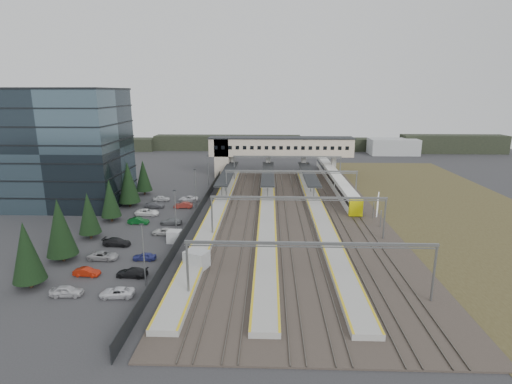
{
  "coord_description": "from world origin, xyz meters",
  "views": [
    {
      "loc": [
        7.32,
        -70.03,
        23.47
      ],
      "look_at": [
        4.7,
        7.41,
        4.0
      ],
      "focal_mm": 28.0,
      "sensor_mm": 36.0,
      "label": 1
    }
  ],
  "objects_px": {
    "train": "(334,179)",
    "billboard": "(378,205)",
    "office_building": "(63,147)",
    "footbridge": "(271,149)",
    "relay_cabin_near": "(197,260)",
    "relay_cabin_far": "(174,236)"
  },
  "relations": [
    {
      "from": "train",
      "to": "billboard",
      "type": "height_order",
      "value": "billboard"
    },
    {
      "from": "train",
      "to": "footbridge",
      "type": "bearing_deg",
      "value": 145.37
    },
    {
      "from": "billboard",
      "to": "relay_cabin_near",
      "type": "bearing_deg",
      "value": -145.61
    },
    {
      "from": "footbridge",
      "to": "train",
      "type": "distance_m",
      "value": 20.71
    },
    {
      "from": "train",
      "to": "billboard",
      "type": "relative_size",
      "value": 9.14
    },
    {
      "from": "relay_cabin_far",
      "to": "billboard",
      "type": "relative_size",
      "value": 0.37
    },
    {
      "from": "footbridge",
      "to": "billboard",
      "type": "relative_size",
      "value": 6.77
    },
    {
      "from": "relay_cabin_near",
      "to": "relay_cabin_far",
      "type": "distance_m",
      "value": 11.06
    },
    {
      "from": "footbridge",
      "to": "relay_cabin_near",
      "type": "bearing_deg",
      "value": -99.32
    },
    {
      "from": "train",
      "to": "relay_cabin_far",
      "type": "bearing_deg",
      "value": -127.79
    },
    {
      "from": "office_building",
      "to": "train",
      "type": "height_order",
      "value": "office_building"
    },
    {
      "from": "relay_cabin_far",
      "to": "billboard",
      "type": "xyz_separation_m",
      "value": [
        34.86,
        10.53,
        2.59
      ]
    },
    {
      "from": "office_building",
      "to": "footbridge",
      "type": "height_order",
      "value": "office_building"
    },
    {
      "from": "relay_cabin_near",
      "to": "office_building",
      "type": "bearing_deg",
      "value": 136.38
    },
    {
      "from": "relay_cabin_near",
      "to": "footbridge",
      "type": "relative_size",
      "value": 0.09
    },
    {
      "from": "relay_cabin_near",
      "to": "relay_cabin_far",
      "type": "relative_size",
      "value": 1.67
    },
    {
      "from": "relay_cabin_near",
      "to": "train",
      "type": "distance_m",
      "value": 57.2
    },
    {
      "from": "relay_cabin_far",
      "to": "footbridge",
      "type": "xyz_separation_m",
      "value": [
        15.51,
        52.28,
        6.95
      ]
    },
    {
      "from": "office_building",
      "to": "relay_cabin_far",
      "type": "height_order",
      "value": "office_building"
    },
    {
      "from": "relay_cabin_near",
      "to": "relay_cabin_far",
      "type": "bearing_deg",
      "value": 118.87
    },
    {
      "from": "office_building",
      "to": "footbridge",
      "type": "xyz_separation_m",
      "value": [
        43.7,
        30.0,
        -4.26
      ]
    },
    {
      "from": "billboard",
      "to": "office_building",
      "type": "bearing_deg",
      "value": 169.45
    }
  ]
}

